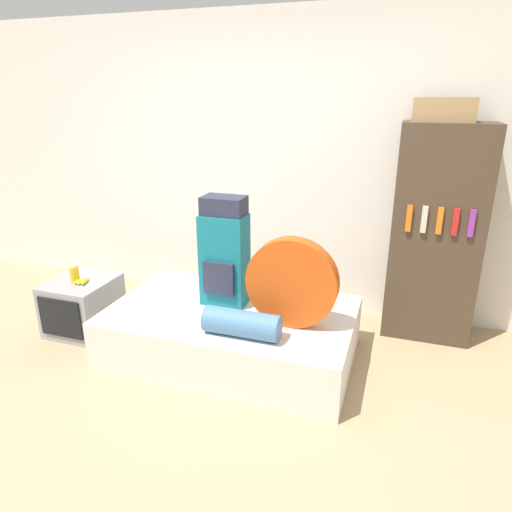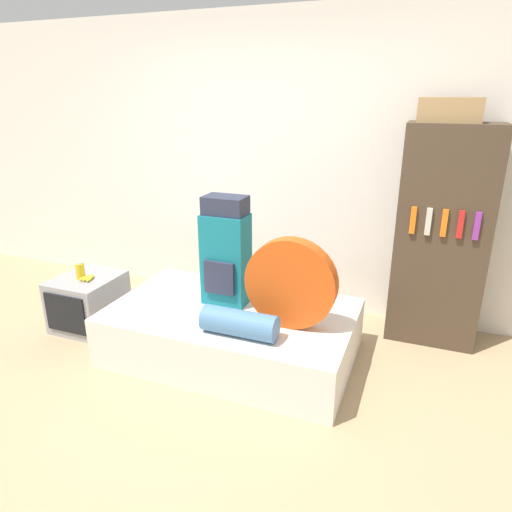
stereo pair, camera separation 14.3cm
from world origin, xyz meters
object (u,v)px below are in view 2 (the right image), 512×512
Objects in this scene: backpack at (226,253)px; television at (89,302)px; sleeping_roll at (239,323)px; bookshelf at (441,237)px; tent_bag at (291,283)px; cardboard_box at (450,110)px; canister at (80,271)px.

backpack reaches higher than television.
backpack is 1.38m from television.
bookshelf is (1.20, 1.20, 0.39)m from sleeping_roll.
tent_bag is 0.37× the size of bookshelf.
canister is at bearing -161.65° from cardboard_box.
television is at bearing 168.49° from sleeping_roll.
television is 1.30× the size of cardboard_box.
tent_bag is at bearing -0.98° from canister.
bookshelf is (2.77, 0.91, 0.34)m from canister.
backpack reaches higher than tent_bag.
bookshelf is (2.76, 0.88, 0.64)m from television.
cardboard_box is at bearing 46.18° from sleeping_roll.
canister is (-1.27, -0.16, -0.27)m from backpack.
tent_bag is at bearing -1.90° from television.
television is 0.32× the size of bookshelf.
tent_bag is (0.57, -0.20, -0.08)m from backpack.
canister is at bearing -117.94° from television.
backpack is at bearing 7.38° from canister.
cardboard_box is at bearing 27.01° from backpack.
cardboard_box is (2.71, 0.90, 1.29)m from canister.
tent_bag is at bearing -18.82° from backpack.
backpack is at bearing -153.70° from bookshelf.
cardboard_box is (0.87, 0.93, 1.11)m from tent_bag.
bookshelf reaches higher than tent_bag.
sleeping_roll is at bearing -11.51° from television.
sleeping_roll is 1.61m from television.
tent_bag is 1.89m from television.
sleeping_roll reaches higher than television.
cardboard_box reaches higher than backpack.
tent_bag is at bearing -134.70° from bookshelf.
television is at bearing 178.10° from tent_bag.
backpack is 0.61m from tent_bag.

